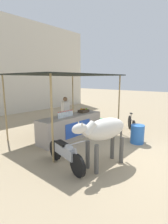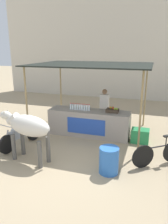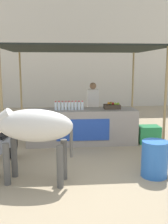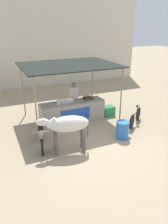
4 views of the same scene
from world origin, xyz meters
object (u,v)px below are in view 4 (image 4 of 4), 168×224
(cooler_box, at_px, (108,111))
(bicycle_leaning, at_px, (135,117))
(water_barrel, at_px, (122,130))
(fruit_crate, at_px, (88,98))
(cow, at_px, (67,125))
(vendor_behind_counter, at_px, (74,98))
(motorcycle_parked, at_px, (42,136))
(stall_counter, at_px, (72,112))

(cooler_box, height_order, bicycle_leaning, bicycle_leaning)
(cooler_box, bearing_deg, water_barrel, -105.89)
(fruit_crate, height_order, cow, cow)
(vendor_behind_counter, distance_m, motorcycle_parked, 3.34)
(fruit_crate, distance_m, bicycle_leaning, 2.36)
(stall_counter, xyz_separation_m, cooler_box, (1.88, -0.10, -0.24))
(water_barrel, distance_m, cow, 2.44)
(fruit_crate, xyz_separation_m, cow, (-1.96, -2.45, -0.00))
(bicycle_leaning, bearing_deg, vendor_behind_counter, 132.58)
(vendor_behind_counter, bearing_deg, stall_counter, -117.71)
(motorcycle_parked, bearing_deg, vendor_behind_counter, 46.73)
(water_barrel, xyz_separation_m, bicycle_leaning, (1.23, 0.84, -0.01))
(vendor_behind_counter, distance_m, cooler_box, 1.82)
(water_barrel, distance_m, bicycle_leaning, 1.49)
(fruit_crate, bearing_deg, cow, -128.63)
(fruit_crate, xyz_separation_m, cooler_box, (1.03, -0.15, -0.79))
(stall_counter, distance_m, cow, 2.69)
(fruit_crate, height_order, motorcycle_parked, fruit_crate)
(vendor_behind_counter, height_order, bicycle_leaning, vendor_behind_counter)
(fruit_crate, xyz_separation_m, motorcycle_parked, (-2.73, -1.71, -0.61))
(cooler_box, bearing_deg, stall_counter, 177.04)
(motorcycle_parked, bearing_deg, water_barrel, -12.49)
(cooler_box, relative_size, bicycle_leaning, 0.44)
(water_barrel, bearing_deg, stall_counter, 117.84)
(water_barrel, relative_size, bicycle_leaning, 0.53)
(stall_counter, xyz_separation_m, bicycle_leaning, (2.47, -1.51, -0.13))
(vendor_behind_counter, relative_size, cooler_box, 2.75)
(fruit_crate, bearing_deg, bicycle_leaning, -44.00)
(motorcycle_parked, bearing_deg, cow, -43.48)
(motorcycle_parked, bearing_deg, bicycle_leaning, 1.96)
(stall_counter, relative_size, water_barrel, 4.21)
(stall_counter, bearing_deg, cow, -114.78)
(cooler_box, distance_m, cow, 3.84)
(motorcycle_parked, bearing_deg, fruit_crate, 32.17)
(cooler_box, bearing_deg, vendor_behind_counter, 150.21)
(cow, relative_size, motorcycle_parked, 1.04)
(cooler_box, relative_size, cow, 0.32)
(fruit_crate, distance_m, motorcycle_parked, 3.28)
(stall_counter, height_order, fruit_crate, fruit_crate)
(vendor_behind_counter, xyz_separation_m, water_barrel, (0.84, -3.10, -0.49))
(water_barrel, bearing_deg, vendor_behind_counter, 105.23)
(water_barrel, bearing_deg, cooler_box, 74.11)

